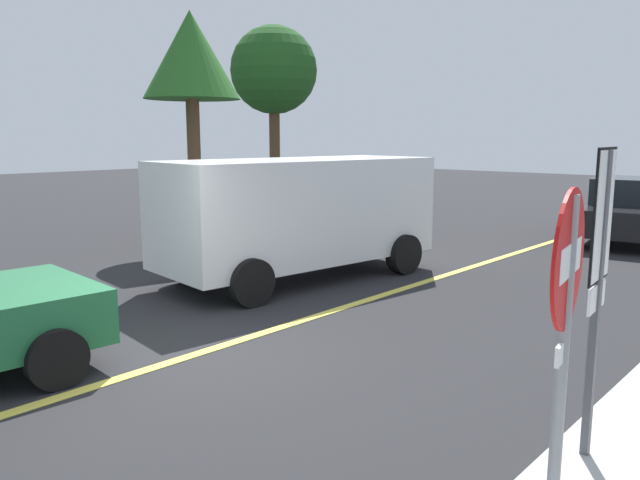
{
  "coord_description": "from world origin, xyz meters",
  "views": [
    {
      "loc": [
        -3.98,
        -5.84,
        2.59
      ],
      "look_at": [
        2.99,
        0.49,
        1.0
      ],
      "focal_mm": 34.36,
      "sensor_mm": 36.0,
      "label": 1
    }
  ],
  "objects_px": {
    "speed_limit_sign": "(600,251)",
    "stop_sign": "(564,326)",
    "tree_left_verge": "(274,72)",
    "white_van": "(300,210)",
    "tree_right_verge": "(191,59)",
    "car_black_mid_road": "(627,210)"
  },
  "relations": [
    {
      "from": "white_van",
      "to": "tree_left_verge",
      "type": "height_order",
      "value": "tree_left_verge"
    },
    {
      "from": "white_van",
      "to": "tree_left_verge",
      "type": "bearing_deg",
      "value": 49.83
    },
    {
      "from": "speed_limit_sign",
      "to": "tree_right_verge",
      "type": "distance_m",
      "value": 11.32
    },
    {
      "from": "white_van",
      "to": "tree_left_verge",
      "type": "distance_m",
      "value": 8.23
    },
    {
      "from": "car_black_mid_road",
      "to": "tree_left_verge",
      "type": "relative_size",
      "value": 0.77
    },
    {
      "from": "car_black_mid_road",
      "to": "tree_left_verge",
      "type": "bearing_deg",
      "value": 111.39
    },
    {
      "from": "speed_limit_sign",
      "to": "tree_right_verge",
      "type": "height_order",
      "value": "tree_right_verge"
    },
    {
      "from": "tree_left_verge",
      "to": "white_van",
      "type": "bearing_deg",
      "value": -130.17
    },
    {
      "from": "speed_limit_sign",
      "to": "tree_right_verge",
      "type": "bearing_deg",
      "value": 69.1
    },
    {
      "from": "stop_sign",
      "to": "tree_left_verge",
      "type": "distance_m",
      "value": 15.98
    },
    {
      "from": "car_black_mid_road",
      "to": "tree_left_verge",
      "type": "height_order",
      "value": "tree_left_verge"
    },
    {
      "from": "stop_sign",
      "to": "white_van",
      "type": "xyz_separation_m",
      "value": [
        4.78,
        6.6,
        -0.33
      ]
    },
    {
      "from": "car_black_mid_road",
      "to": "stop_sign",
      "type": "bearing_deg",
      "value": -165.65
    },
    {
      "from": "white_van",
      "to": "car_black_mid_road",
      "type": "relative_size",
      "value": 1.21
    },
    {
      "from": "white_van",
      "to": "speed_limit_sign",
      "type": "bearing_deg",
      "value": -117.74
    },
    {
      "from": "stop_sign",
      "to": "car_black_mid_road",
      "type": "relative_size",
      "value": 0.52
    },
    {
      "from": "stop_sign",
      "to": "white_van",
      "type": "relative_size",
      "value": 0.43
    },
    {
      "from": "speed_limit_sign",
      "to": "white_van",
      "type": "bearing_deg",
      "value": 62.26
    },
    {
      "from": "tree_left_verge",
      "to": "tree_right_verge",
      "type": "xyz_separation_m",
      "value": [
        -4.27,
        -1.79,
        -0.16
      ]
    },
    {
      "from": "tree_left_verge",
      "to": "tree_right_verge",
      "type": "height_order",
      "value": "tree_left_verge"
    },
    {
      "from": "speed_limit_sign",
      "to": "tree_right_verge",
      "type": "relative_size",
      "value": 0.47
    },
    {
      "from": "speed_limit_sign",
      "to": "stop_sign",
      "type": "bearing_deg",
      "value": -168.31
    }
  ]
}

